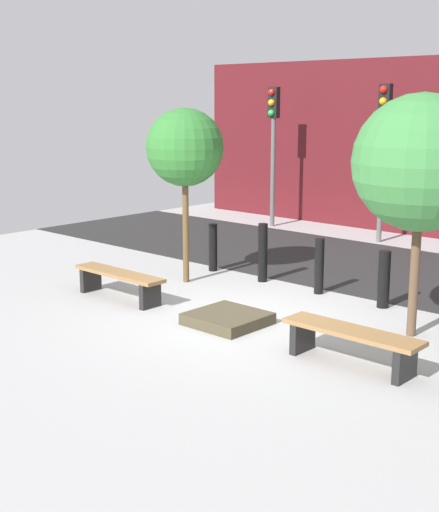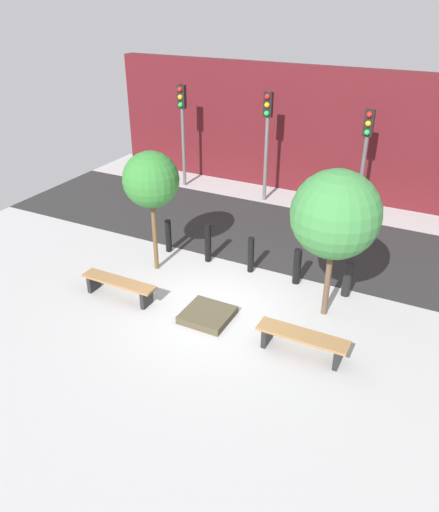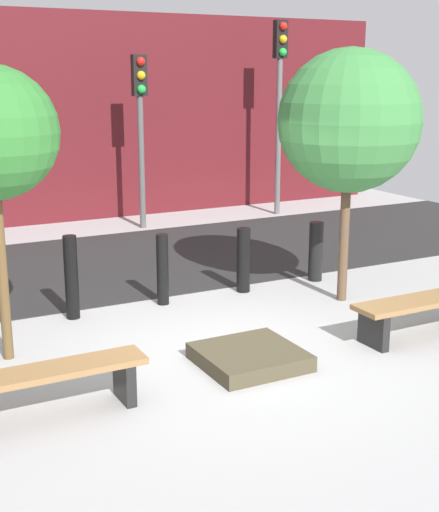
{
  "view_description": "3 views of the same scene",
  "coord_description": "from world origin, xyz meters",
  "views": [
    {
      "loc": [
        6.78,
        -8.0,
        3.27
      ],
      "look_at": [
        -0.08,
        -0.52,
        1.05
      ],
      "focal_mm": 50.0,
      "sensor_mm": 36.0,
      "label": 1
    },
    {
      "loc": [
        4.42,
        -8.47,
        6.54
      ],
      "look_at": [
        -0.1,
        0.36,
        1.18
      ],
      "focal_mm": 35.0,
      "sensor_mm": 36.0,
      "label": 2
    },
    {
      "loc": [
        -3.6,
        -6.61,
        3.03
      ],
      "look_at": [
        -0.1,
        0.09,
        1.1
      ],
      "focal_mm": 50.0,
      "sensor_mm": 36.0,
      "label": 3
    }
  ],
  "objects": [
    {
      "name": "bench_left",
      "position": [
        -2.26,
        -0.63,
        0.34
      ],
      "size": [
        1.9,
        0.4,
        0.47
      ],
      "rotation": [
        0.0,
        0.0,
        0.0
      ],
      "color": "black",
      "rests_on": "ground"
    },
    {
      "name": "traffic_light_mid_east",
      "position": [
        1.6,
        6.69,
        2.36
      ],
      "size": [
        0.28,
        0.27,
        3.4
      ],
      "color": "#515151",
      "rests_on": "ground"
    },
    {
      "name": "tree_behind_right_bench",
      "position": [
        2.26,
        0.96,
        2.44
      ],
      "size": [
        1.87,
        1.87,
        3.38
      ],
      "color": "brown",
      "rests_on": "ground"
    },
    {
      "name": "bench_right",
      "position": [
        2.26,
        -0.63,
        0.34
      ],
      "size": [
        1.86,
        0.45,
        0.47
      ],
      "rotation": [
        0.0,
        0.0,
        -0.0
      ],
      "color": "black",
      "rests_on": "ground"
    },
    {
      "name": "bollard_far_right",
      "position": [
        2.5,
        1.93,
        0.45
      ],
      "size": [
        0.21,
        0.21,
        0.9
      ],
      "primitive_type": "cylinder",
      "color": "black",
      "rests_on": "ground"
    },
    {
      "name": "ground_plane",
      "position": [
        0.0,
        0.0,
        0.0
      ],
      "size": [
        18.0,
        18.0,
        0.0
      ],
      "primitive_type": "plane",
      "color": "#A4A4A4"
    },
    {
      "name": "planter_bed",
      "position": [
        0.0,
        -0.43,
        0.08
      ],
      "size": [
        1.05,
        1.02,
        0.17
      ],
      "primitive_type": "cube",
      "color": "#463F2C",
      "rests_on": "ground"
    },
    {
      "name": "traffic_light_east",
      "position": [
        4.81,
        6.69,
        2.83
      ],
      "size": [
        0.28,
        0.27,
        4.14
      ],
      "color": "#5B5B5B",
      "rests_on": "ground"
    },
    {
      "name": "bollard_center",
      "position": [
        0.0,
        1.93,
        0.48
      ],
      "size": [
        0.16,
        0.16,
        0.97
      ],
      "primitive_type": "cylinder",
      "color": "black",
      "rests_on": "ground"
    },
    {
      "name": "building_facade",
      "position": [
        0.0,
        8.24,
        2.15
      ],
      "size": [
        16.2,
        0.5,
        4.3
      ],
      "primitive_type": "cube",
      "color": "#511419",
      "rests_on": "ground"
    },
    {
      "name": "road_strip",
      "position": [
        0.0,
        4.29,
        0.01
      ],
      "size": [
        18.0,
        4.23,
        0.01
      ],
      "primitive_type": "cube",
      "color": "#272727",
      "rests_on": "ground"
    },
    {
      "name": "bollard_right",
      "position": [
        1.25,
        1.93,
        0.46
      ],
      "size": [
        0.19,
        0.19,
        0.93
      ],
      "primitive_type": "cylinder",
      "color": "black",
      "rests_on": "ground"
    },
    {
      "name": "bollard_left",
      "position": [
        -1.25,
        1.93,
        0.54
      ],
      "size": [
        0.17,
        0.17,
        1.08
      ],
      "primitive_type": "cylinder",
      "color": "black",
      "rests_on": "ground"
    }
  ]
}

